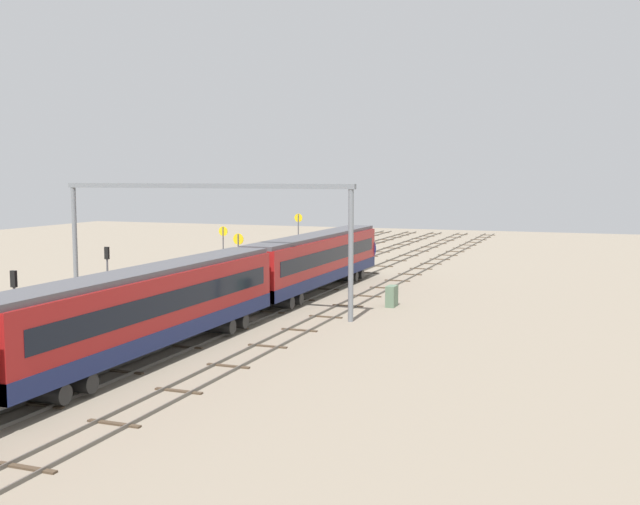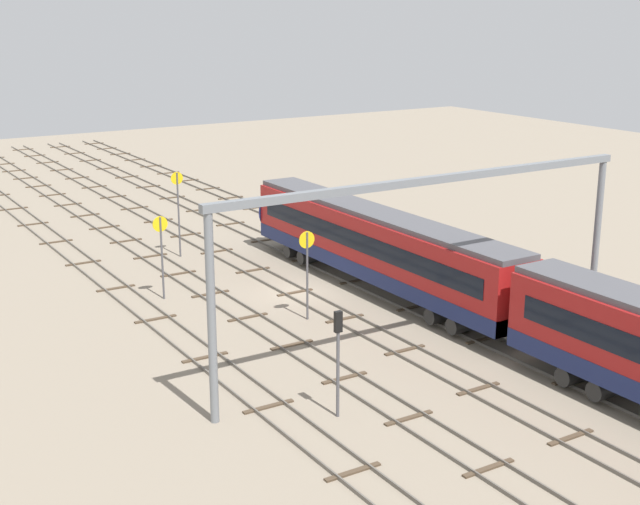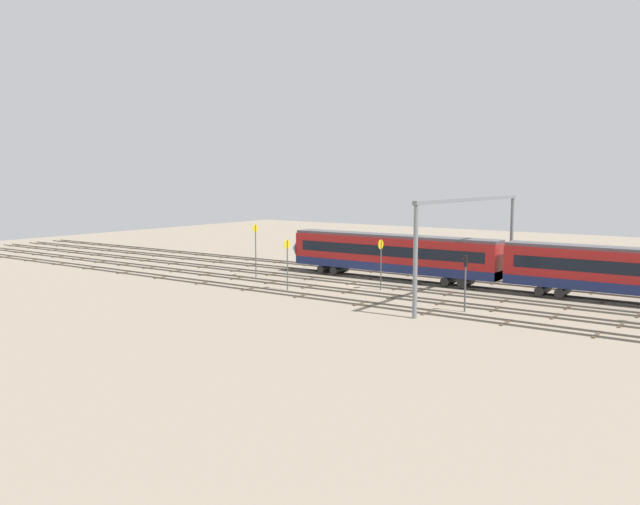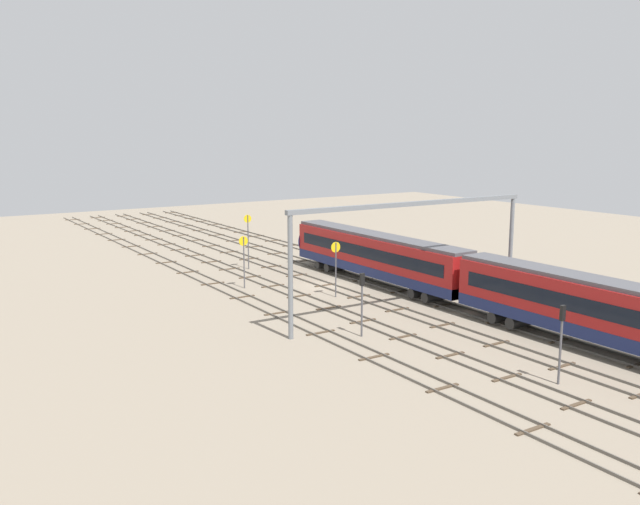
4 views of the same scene
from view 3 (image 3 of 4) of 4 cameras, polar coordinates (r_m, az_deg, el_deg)
ground_plane at (r=67.05m, az=2.96°, el=-2.78°), size 152.30×152.30×0.00m
track_near_foreground at (r=74.61m, az=6.63°, el=-1.81°), size 136.30×2.40×0.16m
track_with_train at (r=70.78m, az=4.90°, el=-2.24°), size 136.30×2.40×0.16m
track_middle at (r=67.03m, az=2.96°, el=-2.72°), size 136.30×2.40×0.16m
track_second_far at (r=63.38m, az=0.80°, el=-3.26°), size 136.30×2.40×0.16m
track_far_background at (r=59.83m, az=-1.62°, el=-3.85°), size 136.30×2.40×0.16m
train at (r=61.54m, az=26.57°, el=-1.81°), size 75.20×3.24×4.80m
overhead_gantry at (r=60.11m, az=13.42°, el=2.82°), size 0.40×23.00×9.24m
speed_sign_near_foreground at (r=71.10m, az=-5.79°, el=0.76°), size 0.14×0.86×5.91m
speed_sign_mid_trackside at (r=62.88m, az=5.47°, el=-0.41°), size 0.14×0.94×5.00m
speed_sign_far_trackside at (r=62.65m, az=-2.95°, el=-0.44°), size 0.14×0.91×4.99m
signal_light_trackside_approach at (r=53.59m, az=12.88°, el=-2.00°), size 0.31×0.32×4.67m
relay_cabinet at (r=74.55m, az=12.12°, el=-1.36°), size 1.33×0.67×1.58m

